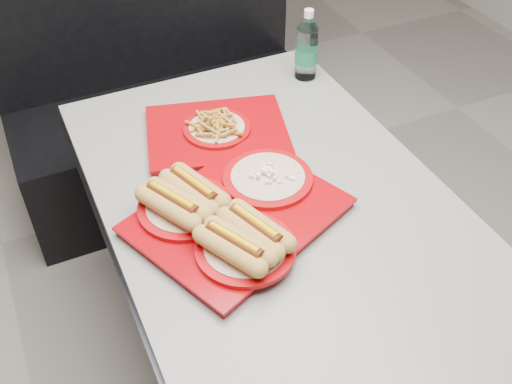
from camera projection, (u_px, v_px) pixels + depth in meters
name	position (u px, v px, depth m)	size (l,w,h in m)	color
ground	(272.00, 353.00, 2.12)	(6.00, 6.00, 0.00)	gray
diner_table	(276.00, 240.00, 1.73)	(0.92, 1.42, 0.75)	black
booth_bench	(163.00, 102.00, 2.59)	(1.30, 0.57, 1.35)	black
tray_near	(231.00, 213.00, 1.52)	(0.62, 0.56, 0.11)	#8D0309
tray_far	(217.00, 130.00, 1.81)	(0.49, 0.43, 0.08)	#8D0309
water_bottle	(307.00, 49.00, 2.02)	(0.08, 0.08, 0.25)	silver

